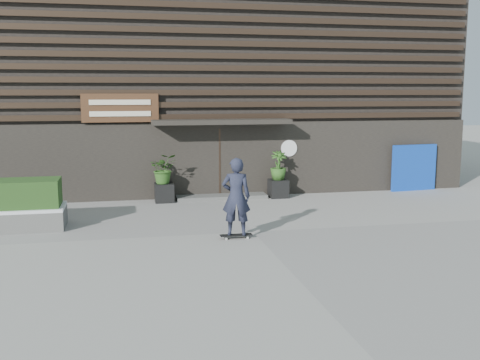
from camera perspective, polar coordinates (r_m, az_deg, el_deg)
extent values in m
plane|color=gray|center=(14.22, 1.33, -5.29)|extent=(80.00, 80.00, 0.00)
cube|color=#4D4D4A|center=(18.62, -1.91, -1.70)|extent=(3.00, 0.80, 0.12)
cube|color=black|center=(18.15, -7.72, -1.28)|extent=(0.60, 0.60, 0.60)
imported|color=#2D591E|center=(18.03, -7.77, 1.16)|extent=(0.86, 0.75, 0.96)
cube|color=black|center=(18.80, 3.91, -0.87)|extent=(0.60, 0.60, 0.60)
imported|color=#2D591E|center=(18.68, 3.93, 1.49)|extent=(0.54, 0.54, 0.96)
cube|color=#0D37A9|center=(20.95, 17.29, 1.21)|extent=(1.76, 0.31, 1.65)
cube|color=black|center=(23.64, -4.27, 10.14)|extent=(18.00, 10.00, 8.00)
cube|color=black|center=(18.77, -2.11, 2.06)|extent=(18.00, 0.12, 2.50)
cube|color=#38281E|center=(18.59, -2.10, 6.48)|extent=(17.60, 0.08, 0.18)
cube|color=#38281E|center=(18.58, -2.11, 7.69)|extent=(17.60, 0.08, 0.18)
cube|color=#38281E|center=(18.57, -2.11, 8.90)|extent=(17.60, 0.08, 0.18)
cube|color=#38281E|center=(18.57, -2.12, 10.11)|extent=(17.60, 0.08, 0.18)
cube|color=#38281E|center=(18.59, -2.13, 11.32)|extent=(17.60, 0.08, 0.18)
cube|color=#38281E|center=(18.61, -2.14, 12.53)|extent=(17.60, 0.08, 0.18)
cube|color=#38281E|center=(18.64, -2.14, 13.73)|extent=(17.60, 0.08, 0.18)
cube|color=#38281E|center=(18.67, -2.15, 14.93)|extent=(17.60, 0.08, 0.18)
cube|color=#38281E|center=(18.72, -2.16, 16.12)|extent=(17.60, 0.08, 0.18)
cube|color=#38281E|center=(18.77, -2.16, 17.31)|extent=(17.60, 0.08, 0.18)
cube|color=black|center=(18.22, -1.89, 5.96)|extent=(4.50, 1.00, 0.15)
cube|color=black|center=(18.93, -2.19, 1.82)|extent=(2.40, 0.30, 2.30)
cube|color=#38281E|center=(18.76, -2.09, 1.75)|extent=(0.06, 0.10, 2.30)
cube|color=#472B19|center=(18.23, -12.10, 7.18)|extent=(2.40, 0.10, 0.90)
cube|color=beige|center=(18.15, -12.12, 7.75)|extent=(1.90, 0.02, 0.16)
cube|color=beige|center=(18.16, -12.08, 6.61)|extent=(1.90, 0.02, 0.16)
cylinder|color=white|center=(19.20, 5.02, 3.24)|extent=(0.56, 0.03, 0.56)
cube|color=black|center=(13.57, -0.39, -5.62)|extent=(0.78, 0.20, 0.02)
cylinder|color=#A3A39F|center=(13.44, -1.40, -6.02)|extent=(0.06, 0.03, 0.06)
cylinder|color=beige|center=(13.63, -1.55, -5.80)|extent=(0.06, 0.03, 0.06)
cylinder|color=#ABAAA6|center=(13.54, 0.78, -5.90)|extent=(0.06, 0.03, 0.06)
cylinder|color=#A5A5A0|center=(13.73, 0.59, -5.69)|extent=(0.06, 0.03, 0.06)
imported|color=#1A1E30|center=(13.36, -0.40, -1.69)|extent=(0.76, 0.58, 1.87)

